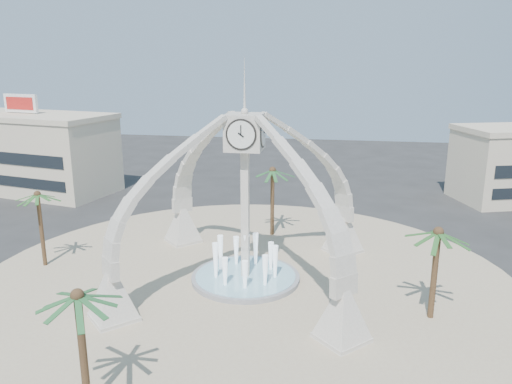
% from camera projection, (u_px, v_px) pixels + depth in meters
% --- Properties ---
extents(ground, '(140.00, 140.00, 0.00)m').
position_uv_depth(ground, '(246.00, 280.00, 37.01)').
color(ground, '#282828').
rests_on(ground, ground).
extents(plaza, '(40.00, 40.00, 0.06)m').
position_uv_depth(plaza, '(246.00, 280.00, 37.01)').
color(plaza, tan).
rests_on(plaza, ground).
extents(clock_tower, '(17.94, 17.94, 16.30)m').
position_uv_depth(clock_tower, '(245.00, 196.00, 35.36)').
color(clock_tower, beige).
rests_on(clock_tower, ground).
extents(fountain, '(8.00, 8.00, 3.62)m').
position_uv_depth(fountain, '(246.00, 277.00, 36.94)').
color(fountain, '#98989B').
rests_on(fountain, ground).
extents(building_nw, '(23.75, 13.73, 11.90)m').
position_uv_depth(building_nw, '(27.00, 152.00, 62.00)').
color(building_nw, beige).
rests_on(building_nw, ground).
extents(palm_east, '(4.66, 4.66, 6.51)m').
position_uv_depth(palm_east, '(438.00, 233.00, 30.19)').
color(palm_east, brown).
rests_on(palm_east, ground).
extents(palm_west, '(4.13, 4.13, 6.52)m').
position_uv_depth(palm_west, '(37.00, 196.00, 38.21)').
color(palm_west, brown).
rests_on(palm_west, ground).
extents(palm_north, '(4.56, 4.56, 6.93)m').
position_uv_depth(palm_north, '(273.00, 171.00, 45.14)').
color(palm_north, brown).
rests_on(palm_north, ground).
extents(palm_south, '(5.12, 5.12, 6.51)m').
position_uv_depth(palm_south, '(77.00, 297.00, 21.95)').
color(palm_south, brown).
rests_on(palm_south, ground).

